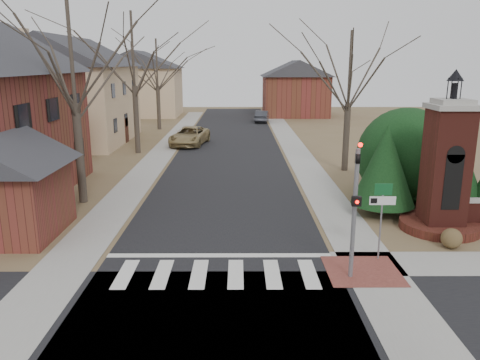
{
  "coord_description": "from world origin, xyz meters",
  "views": [
    {
      "loc": [
        0.7,
        -13.24,
        6.71
      ],
      "look_at": [
        0.76,
        6.0,
        1.87
      ],
      "focal_mm": 35.0,
      "sensor_mm": 36.0,
      "label": 1
    }
  ],
  "objects_px": {
    "pickup_truck": "(190,136)",
    "sign_post": "(382,206)",
    "traffic_signal_pole": "(355,200)",
    "brick_gate_monument": "(444,179)",
    "distant_car": "(262,116)"
  },
  "relations": [
    {
      "from": "pickup_truck",
      "to": "sign_post",
      "type": "bearing_deg",
      "value": -59.85
    },
    {
      "from": "traffic_signal_pole",
      "to": "sign_post",
      "type": "distance_m",
      "value": 2.02
    },
    {
      "from": "sign_post",
      "to": "pickup_truck",
      "type": "bearing_deg",
      "value": 110.92
    },
    {
      "from": "sign_post",
      "to": "pickup_truck",
      "type": "distance_m",
      "value": 25.21
    },
    {
      "from": "sign_post",
      "to": "brick_gate_monument",
      "type": "bearing_deg",
      "value": 41.42
    },
    {
      "from": "sign_post",
      "to": "brick_gate_monument",
      "type": "height_order",
      "value": "brick_gate_monument"
    },
    {
      "from": "traffic_signal_pole",
      "to": "pickup_truck",
      "type": "height_order",
      "value": "traffic_signal_pole"
    },
    {
      "from": "traffic_signal_pole",
      "to": "sign_post",
      "type": "xyz_separation_m",
      "value": [
        1.29,
        1.41,
        -0.64
      ]
    },
    {
      "from": "brick_gate_monument",
      "to": "pickup_truck",
      "type": "distance_m",
      "value": 24.02
    },
    {
      "from": "pickup_truck",
      "to": "distant_car",
      "type": "relative_size",
      "value": 1.35
    },
    {
      "from": "distant_car",
      "to": "traffic_signal_pole",
      "type": "bearing_deg",
      "value": 97.99
    },
    {
      "from": "traffic_signal_pole",
      "to": "sign_post",
      "type": "height_order",
      "value": "traffic_signal_pole"
    },
    {
      "from": "sign_post",
      "to": "brick_gate_monument",
      "type": "relative_size",
      "value": 0.42
    },
    {
      "from": "traffic_signal_pole",
      "to": "distant_car",
      "type": "distance_m",
      "value": 40.51
    },
    {
      "from": "pickup_truck",
      "to": "brick_gate_monument",
      "type": "bearing_deg",
      "value": -49.63
    }
  ]
}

